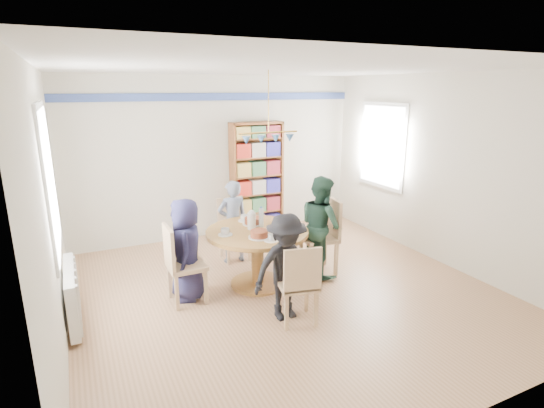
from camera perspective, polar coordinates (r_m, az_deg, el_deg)
ground at (r=5.48m, az=1.84°, el=-11.67°), size 5.00×5.00×0.00m
room_shell at (r=5.63m, az=-4.47°, el=6.72°), size 5.00×5.00×5.00m
radiator at (r=5.10m, az=-25.28°, el=-11.01°), size 0.12×1.00×0.60m
dining_table at (r=5.44m, az=-1.99°, el=-5.46°), size 1.30×1.30×0.75m
chair_left at (r=5.12m, az=-12.34°, el=-7.51°), size 0.43×0.43×0.96m
chair_right at (r=5.90m, az=7.10°, el=-3.76°), size 0.52×0.52×1.03m
chair_far at (r=6.37m, az=-5.31°, el=-2.88°), size 0.40×0.40×0.91m
chair_near at (r=4.58m, az=3.71°, el=-10.34°), size 0.48×0.48×0.91m
person_left at (r=5.19m, az=-11.44°, el=-6.02°), size 0.54×0.69×1.25m
person_right at (r=5.78m, az=6.64°, el=-2.92°), size 0.53×0.68×1.37m
person_far at (r=6.18m, az=-5.30°, el=-2.40°), size 0.45×0.30×1.22m
person_near at (r=4.66m, az=1.90°, el=-8.50°), size 0.80×0.49×1.21m
bookshelf at (r=7.43m, az=-2.06°, el=3.40°), size 0.92×0.28×1.94m
tableware at (r=5.37m, az=-2.34°, el=-2.89°), size 1.03×1.03×0.27m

